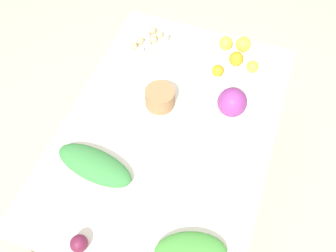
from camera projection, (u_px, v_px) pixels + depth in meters
name	position (u px, v px, depth m)	size (l,w,h in m)	color
ground_plane	(168.00, 190.00, 2.39)	(8.00, 8.00, 0.00)	#C6B289
dining_table	(168.00, 138.00, 1.86)	(1.43, 0.98, 0.73)	silver
cabbage_purple	(232.00, 102.00, 1.78)	(0.14, 0.14, 0.14)	#7A2D75
egg_carton	(147.00, 44.00, 2.04)	(0.27, 0.18, 0.09)	#B7B7B2
paper_bag	(160.00, 98.00, 1.83)	(0.15, 0.15, 0.10)	olive
greens_bunch_dandelion	(94.00, 165.00, 1.63)	(0.37, 0.15, 0.08)	#337538
beet_root	(79.00, 243.00, 1.45)	(0.07, 0.07, 0.07)	#5B1933
orange_0	(236.00, 59.00, 1.98)	(0.08, 0.08, 0.08)	orange
orange_1	(253.00, 67.00, 1.96)	(0.07, 0.07, 0.07)	#F9A833
orange_2	(218.00, 71.00, 1.95)	(0.06, 0.06, 0.06)	orange
orange_3	(226.00, 43.00, 2.05)	(0.08, 0.08, 0.08)	#F9A833
orange_4	(243.00, 44.00, 2.04)	(0.08, 0.08, 0.08)	#F9A833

